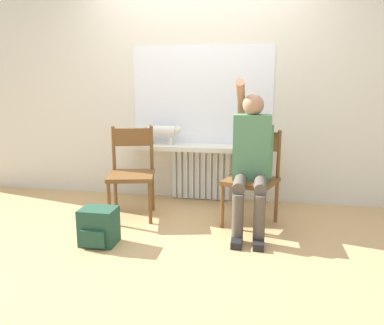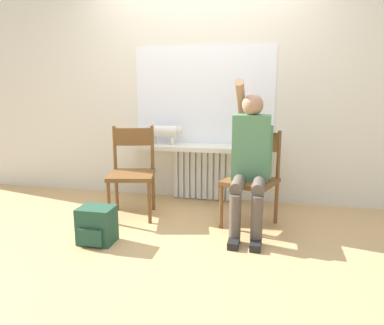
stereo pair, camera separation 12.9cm
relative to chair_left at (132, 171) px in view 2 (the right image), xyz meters
name	(u,v)px [view 2 (the right image)]	position (x,y,z in m)	size (l,w,h in m)	color
ground_plane	(178,238)	(0.60, -0.48, -0.46)	(12.00, 12.00, 0.00)	tan
wall_with_window	(204,81)	(0.60, 0.75, 0.89)	(7.00, 0.06, 2.70)	silver
radiator	(202,174)	(0.60, 0.68, -0.16)	(0.69, 0.08, 0.60)	silver
windowsill	(201,148)	(0.60, 0.56, 0.17)	(1.64, 0.32, 0.05)	silver
window_glass	(204,95)	(0.60, 0.72, 0.73)	(1.57, 0.01, 1.08)	white
chair_left	(132,171)	(0.00, 0.00, 0.00)	(0.53, 0.53, 0.90)	brown
chair_right	(252,177)	(1.20, 0.00, 0.00)	(0.57, 0.57, 0.90)	brown
person	(250,156)	(1.19, -0.11, 0.22)	(0.36, 1.00, 1.38)	brown
cat	(165,131)	(0.18, 0.57, 0.33)	(0.54, 0.12, 0.25)	silver
backpack	(97,225)	(-0.05, -0.72, -0.31)	(0.29, 0.26, 0.31)	#234C38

